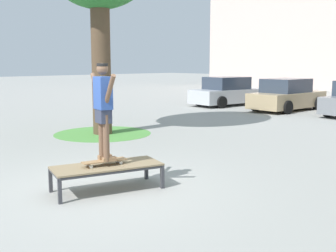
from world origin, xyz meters
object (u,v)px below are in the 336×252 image
object	(u,v)px
skate_box	(107,168)
car_tan	(287,96)
skateboard	(104,161)
skater	(103,105)
car_silver	(228,92)

from	to	relation	value
skate_box	car_tan	distance (m)	14.25
skateboard	skater	distance (m)	0.99
skateboard	car_tan	size ratio (longest dim) A/B	0.19
skateboard	car_silver	distance (m)	15.55
car_silver	skateboard	bearing A→B (deg)	-59.91
skate_box	skateboard	world-z (taller)	skateboard
skater	car_tan	size ratio (longest dim) A/B	0.40
skate_box	skateboard	xyz separation A→B (m)	(-0.01, -0.04, 0.12)
car_tan	skateboard	bearing A→B (deg)	-72.07
skate_box	car_silver	world-z (taller)	car_silver
skate_box	skateboard	size ratio (longest dim) A/B	2.47
skateboard	skate_box	bearing A→B (deg)	73.35
skater	car_silver	size ratio (longest dim) A/B	0.39
car_tan	skater	bearing A→B (deg)	-72.07
skateboard	skater	bearing A→B (deg)	77.15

